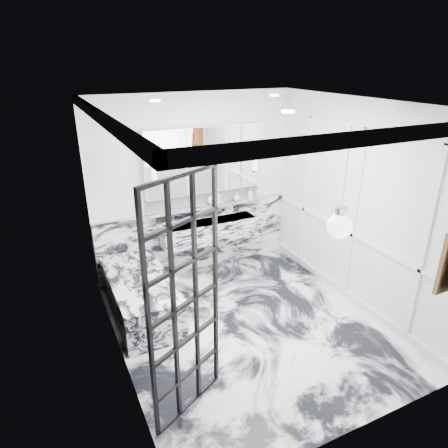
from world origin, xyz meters
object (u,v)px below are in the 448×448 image
trough_sink (210,230)px  bathtub (141,296)px  mirror_cabinet (205,159)px  crittall_door (185,304)px

trough_sink → bathtub: bearing=-153.5°
mirror_cabinet → bathtub: mirror_cabinet is taller
mirror_cabinet → crittall_door: bearing=-116.8°
trough_sink → mirror_cabinet: (-0.00, 0.17, 1.09)m
crittall_door → mirror_cabinet: (1.30, 2.57, 0.63)m
crittall_door → bathtub: (-0.02, 1.74, -0.92)m
trough_sink → bathtub: (-1.33, -0.66, -0.45)m
crittall_door → trough_sink: size_ratio=1.49×
trough_sink → bathtub: size_ratio=0.97×
trough_sink → mirror_cabinet: 1.10m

